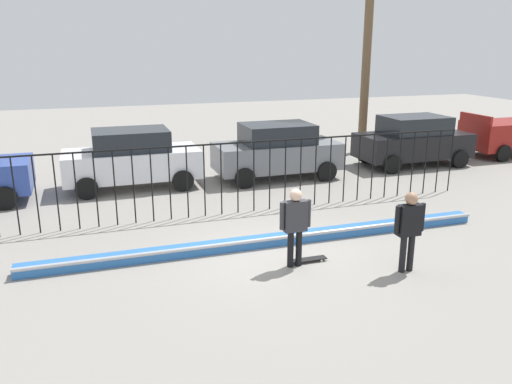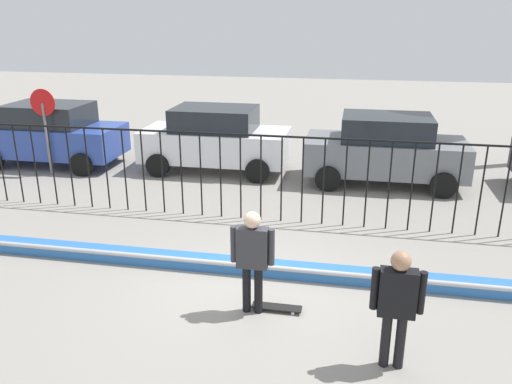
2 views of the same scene
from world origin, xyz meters
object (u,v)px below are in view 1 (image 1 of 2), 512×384
object	(u,v)px
parked_car_gray	(277,151)
parked_car_black	(413,140)
parked_car_white	(132,158)
skateboarder	(295,220)
skateboard	(309,259)
camera_operator	(409,225)

from	to	relation	value
parked_car_gray	parked_car_black	distance (m)	5.64
parked_car_white	parked_car_gray	bearing A→B (deg)	0.30
skateboarder	parked_car_gray	size ratio (longest dim) A/B	0.40
skateboard	parked_car_white	world-z (taller)	parked_car_white
skateboarder	skateboard	distance (m)	1.04
skateboarder	parked_car_white	world-z (taller)	parked_car_white
parked_car_black	parked_car_white	bearing A→B (deg)	-177.73
skateboarder	parked_car_white	distance (m)	7.88
parked_car_gray	parked_car_black	xyz separation A→B (m)	(5.63, 0.18, 0.00)
camera_operator	parked_car_white	world-z (taller)	parked_car_white
parked_car_white	parked_car_gray	world-z (taller)	same
skateboarder	camera_operator	world-z (taller)	skateboarder
camera_operator	parked_car_white	xyz separation A→B (m)	(-4.71, 8.40, -0.05)
parked_car_white	parked_car_gray	xyz separation A→B (m)	(4.89, -0.32, 0.00)
skateboard	parked_car_black	world-z (taller)	parked_car_black
camera_operator	parked_car_gray	size ratio (longest dim) A/B	0.40
camera_operator	parked_car_black	size ratio (longest dim) A/B	0.40
camera_operator	skateboard	bearing A→B (deg)	32.99
skateboarder	parked_car_white	xyz separation A→B (m)	(-2.62, 7.44, -0.05)
parked_car_gray	parked_car_black	bearing A→B (deg)	3.63
skateboarder	parked_car_black	world-z (taller)	parked_car_black
skateboard	parked_car_white	bearing A→B (deg)	95.28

